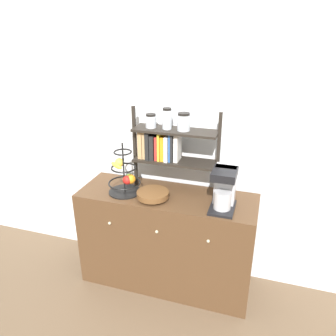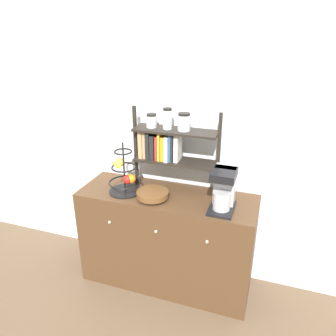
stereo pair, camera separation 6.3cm
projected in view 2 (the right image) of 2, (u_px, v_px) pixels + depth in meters
ground_plane at (157, 298)px, 2.67m from camera, size 12.00×12.00×0.00m
wall_back at (178, 127)px, 2.61m from camera, size 7.00×0.05×2.60m
sideboard at (167, 239)px, 2.71m from camera, size 1.40×0.49×0.83m
coffee_maker at (224, 188)px, 2.31m from camera, size 0.18×0.26×0.31m
fruit_stand at (125, 176)px, 2.55m from camera, size 0.26×0.26×0.41m
wooden_bowl at (153, 194)px, 2.48m from camera, size 0.25×0.25×0.06m
shelf_hutch at (167, 142)px, 2.50m from camera, size 0.69×0.20×0.66m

